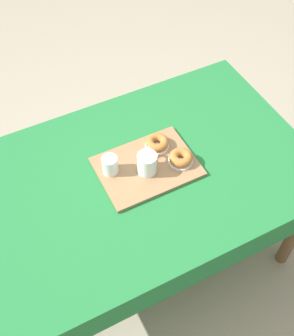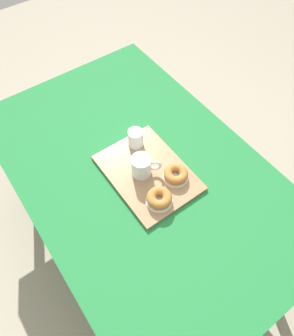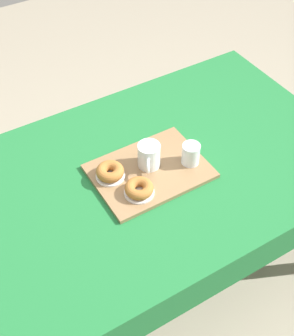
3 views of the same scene
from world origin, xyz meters
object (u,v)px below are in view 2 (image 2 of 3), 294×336
at_px(serving_tray, 148,173).
at_px(tea_mug_left, 142,167).
at_px(sugar_donut_left, 176,174).
at_px(donut_plate_left, 175,177).
at_px(dining_table, 140,180).
at_px(sugar_donut_right, 159,198).
at_px(water_glass_near, 136,139).
at_px(donut_plate_right, 159,201).

bearing_deg(serving_tray, tea_mug_left, -114.53).
bearing_deg(sugar_donut_left, donut_plate_left, 0.00).
height_order(dining_table, sugar_donut_right, sugar_donut_right).
bearing_deg(donut_plate_left, tea_mug_left, -135.20).
relative_size(dining_table, water_glass_near, 18.03).
bearing_deg(sugar_donut_left, tea_mug_left, -135.20).
xyz_separation_m(dining_table, donut_plate_right, (0.18, -0.03, 0.11)).
height_order(tea_mug_left, sugar_donut_right, tea_mug_left).
relative_size(serving_tray, donut_plate_right, 3.87).
bearing_deg(sugar_donut_right, donut_plate_right, 0.00).
bearing_deg(dining_table, tea_mug_left, -15.82).
xyz_separation_m(dining_table, tea_mug_left, (0.03, -0.01, 0.15)).
bearing_deg(tea_mug_left, water_glass_near, 154.86).
height_order(water_glass_near, donut_plate_right, water_glass_near).
bearing_deg(water_glass_near, donut_plate_left, 8.02).
xyz_separation_m(water_glass_near, sugar_donut_right, (0.30, -0.09, -0.01)).
height_order(serving_tray, donut_plate_left, donut_plate_left).
height_order(dining_table, tea_mug_left, tea_mug_left).
height_order(tea_mug_left, donut_plate_right, tea_mug_left).
bearing_deg(sugar_donut_left, sugar_donut_right, -68.04).
height_order(serving_tray, water_glass_near, water_glass_near).
xyz_separation_m(tea_mug_left, sugar_donut_left, (0.10, 0.10, -0.02)).
bearing_deg(water_glass_near, serving_tray, -16.12).
bearing_deg(tea_mug_left, serving_tray, 65.47).
height_order(dining_table, donut_plate_right, donut_plate_right).
bearing_deg(donut_plate_right, water_glass_near, 163.02).
xyz_separation_m(tea_mug_left, donut_plate_right, (0.15, -0.02, -0.04)).
bearing_deg(tea_mug_left, dining_table, 164.18).
distance_m(dining_table, sugar_donut_left, 0.21).
distance_m(donut_plate_left, sugar_donut_right, 0.14).
xyz_separation_m(donut_plate_right, sugar_donut_right, (0.00, 0.00, 0.02)).
bearing_deg(tea_mug_left, sugar_donut_right, -8.64).
xyz_separation_m(dining_table, donut_plate_left, (0.13, 0.09, 0.11)).
bearing_deg(donut_plate_right, serving_tray, 162.09).
bearing_deg(sugar_donut_right, tea_mug_left, 171.36).
height_order(tea_mug_left, sugar_donut_left, tea_mug_left).
bearing_deg(sugar_donut_right, serving_tray, 162.09).
height_order(water_glass_near, donut_plate_left, water_glass_near).
height_order(donut_plate_left, sugar_donut_left, sugar_donut_left).
bearing_deg(sugar_donut_right, dining_table, 170.20).
distance_m(dining_table, serving_tray, 0.11).
bearing_deg(water_glass_near, tea_mug_left, -25.14).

